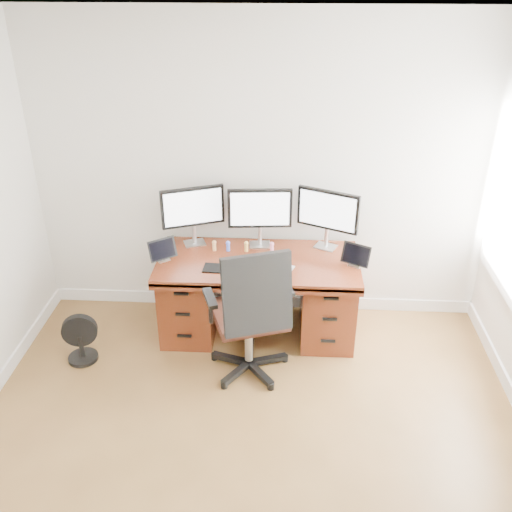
# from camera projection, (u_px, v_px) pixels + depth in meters

# --- Properties ---
(ground) EXTENTS (4.50, 4.50, 0.00)m
(ground) POSITION_uv_depth(u_px,v_px,m) (242.00, 502.00, 3.58)
(ground) COLOR brown
(ground) RESTS_ON ground
(back_wall) EXTENTS (4.00, 0.10, 2.70)m
(back_wall) POSITION_uv_depth(u_px,v_px,m) (261.00, 174.00, 4.91)
(back_wall) COLOR white
(back_wall) RESTS_ON ground
(desk) EXTENTS (1.70, 0.80, 0.75)m
(desk) POSITION_uv_depth(u_px,v_px,m) (258.00, 293.00, 4.99)
(desk) COLOR #522010
(desk) RESTS_ON ground
(office_chair) EXTENTS (0.79, 0.79, 1.18)m
(office_chair) POSITION_uv_depth(u_px,v_px,m) (251.00, 334.00, 4.49)
(office_chair) COLOR black
(office_chair) RESTS_ON ground
(floor_fan) EXTENTS (0.30, 0.25, 0.43)m
(floor_fan) POSITION_uv_depth(u_px,v_px,m) (80.00, 339.00, 4.73)
(floor_fan) COLOR black
(floor_fan) RESTS_ON ground
(monitor_left) EXTENTS (0.52, 0.23, 0.53)m
(monitor_left) POSITION_uv_depth(u_px,v_px,m) (193.00, 209.00, 4.91)
(monitor_left) COLOR silver
(monitor_left) RESTS_ON desk
(monitor_center) EXTENTS (0.55, 0.15, 0.53)m
(monitor_center) POSITION_uv_depth(u_px,v_px,m) (260.00, 210.00, 4.88)
(monitor_center) COLOR silver
(monitor_center) RESTS_ON desk
(monitor_right) EXTENTS (0.51, 0.26, 0.53)m
(monitor_right) POSITION_uv_depth(u_px,v_px,m) (328.00, 212.00, 4.85)
(monitor_right) COLOR silver
(monitor_right) RESTS_ON desk
(tablet_left) EXTENTS (0.23, 0.20, 0.19)m
(tablet_left) POSITION_uv_depth(u_px,v_px,m) (162.00, 251.00, 4.76)
(tablet_left) COLOR silver
(tablet_left) RESTS_ON desk
(tablet_right) EXTENTS (0.24, 0.17, 0.19)m
(tablet_right) POSITION_uv_depth(u_px,v_px,m) (356.00, 257.00, 4.67)
(tablet_right) COLOR silver
(tablet_right) RESTS_ON desk
(keyboard) EXTENTS (0.27, 0.13, 0.01)m
(keyboard) POSITION_uv_depth(u_px,v_px,m) (253.00, 268.00, 4.66)
(keyboard) COLOR silver
(keyboard) RESTS_ON desk
(trackpad) EXTENTS (0.18, 0.18, 0.01)m
(trackpad) POSITION_uv_depth(u_px,v_px,m) (284.00, 268.00, 4.66)
(trackpad) COLOR silver
(trackpad) RESTS_ON desk
(drawing_tablet) EXTENTS (0.25, 0.17, 0.01)m
(drawing_tablet) POSITION_uv_depth(u_px,v_px,m) (218.00, 268.00, 4.67)
(drawing_tablet) COLOR black
(drawing_tablet) RESTS_ON desk
(phone) EXTENTS (0.15, 0.10, 0.01)m
(phone) POSITION_uv_depth(u_px,v_px,m) (258.00, 263.00, 4.74)
(phone) COLOR black
(phone) RESTS_ON desk
(figurine_yellow) EXTENTS (0.04, 0.04, 0.10)m
(figurine_yellow) POSITION_uv_depth(u_px,v_px,m) (214.00, 245.00, 4.93)
(figurine_yellow) COLOR tan
(figurine_yellow) RESTS_ON desk
(figurine_blue) EXTENTS (0.04, 0.04, 0.10)m
(figurine_blue) POSITION_uv_depth(u_px,v_px,m) (228.00, 245.00, 4.92)
(figurine_blue) COLOR #4C69F0
(figurine_blue) RESTS_ON desk
(figurine_orange) EXTENTS (0.04, 0.04, 0.10)m
(figurine_orange) POSITION_uv_depth(u_px,v_px,m) (246.00, 246.00, 4.91)
(figurine_orange) COLOR #EBBC55
(figurine_orange) RESTS_ON desk
(figurine_pink) EXTENTS (0.04, 0.04, 0.10)m
(figurine_pink) POSITION_uv_depth(u_px,v_px,m) (272.00, 246.00, 4.90)
(figurine_pink) COLOR pink
(figurine_pink) RESTS_ON desk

